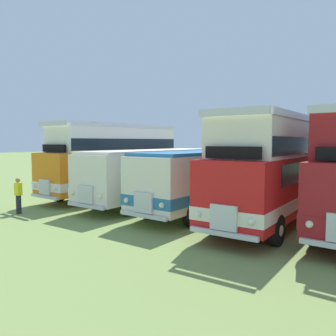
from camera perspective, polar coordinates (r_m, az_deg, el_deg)
name	(u,v)px	position (r m, az deg, el deg)	size (l,w,h in m)	color
ground_plane	(278,219)	(16.24, 17.87, -8.07)	(200.00, 200.00, 0.00)	#7A934C
bus_first_in_row	(116,159)	(21.93, -8.70, 1.51)	(2.70, 10.04, 4.52)	orange
bus_second_in_row	(155,172)	(19.32, -2.19, -0.63)	(2.78, 10.15, 2.99)	silver
bus_third_in_row	(214,175)	(17.71, 7.58, -1.11)	(2.64, 10.98, 2.99)	silver
bus_fourth_in_row	(279,166)	(15.81, 17.94, 0.25)	(2.89, 10.96, 4.52)	red
marshal_person	(18,195)	(17.88, -23.63, -4.20)	(0.36, 0.24, 1.73)	#23232D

